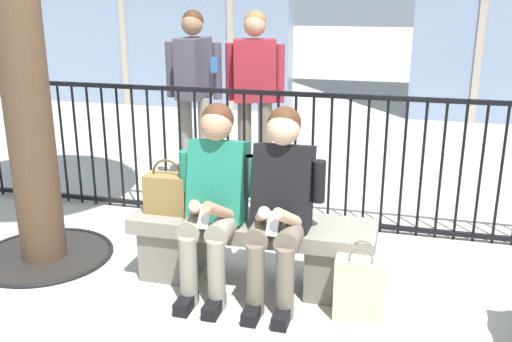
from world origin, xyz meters
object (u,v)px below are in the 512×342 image
object	(u,v)px
stone_bench	(252,245)
shopping_bag	(360,288)
bystander_at_railing	(255,90)
seated_person_with_phone	(214,194)
seated_person_companion	(280,200)
handbag_on_bench	(168,192)
bystander_further_back	(194,87)

from	to	relation	value
stone_bench	shopping_bag	bearing A→B (deg)	-20.33
shopping_bag	bystander_at_railing	world-z (taller)	bystander_at_railing
stone_bench	bystander_at_railing	size ratio (longest dim) A/B	0.94
seated_person_with_phone	shopping_bag	size ratio (longest dim) A/B	2.53
seated_person_with_phone	seated_person_companion	bearing A→B (deg)	0.00
handbag_on_bench	bystander_at_railing	distance (m)	1.79
handbag_on_bench	shopping_bag	size ratio (longest dim) A/B	0.77
handbag_on_bench	shopping_bag	world-z (taller)	handbag_on_bench
handbag_on_bench	shopping_bag	bearing A→B (deg)	-11.24
seated_person_with_phone	bystander_further_back	distance (m)	2.08
seated_person_companion	bystander_at_railing	size ratio (longest dim) A/B	0.71
shopping_bag	bystander_at_railing	xyz separation A→B (m)	(-1.17, 2.00, 0.80)
handbag_on_bench	shopping_bag	xyz separation A→B (m)	(1.31, -0.26, -0.39)
seated_person_companion	shopping_bag	distance (m)	0.70
seated_person_with_phone	bystander_further_back	bearing A→B (deg)	113.82
bystander_at_railing	bystander_further_back	size ratio (longest dim) A/B	1.00
stone_bench	seated_person_companion	world-z (taller)	seated_person_companion
handbag_on_bench	bystander_further_back	distance (m)	1.86
shopping_bag	seated_person_companion	bearing A→B (deg)	164.69
stone_bench	handbag_on_bench	bearing A→B (deg)	-179.01
seated_person_with_phone	bystander_at_railing	size ratio (longest dim) A/B	0.71
seated_person_companion	stone_bench	bearing A→B (deg)	148.76
handbag_on_bench	bystander_further_back	xyz separation A→B (m)	(-0.46, 1.76, 0.41)
seated_person_companion	bystander_further_back	world-z (taller)	bystander_further_back
shopping_bag	bystander_at_railing	bearing A→B (deg)	120.37
handbag_on_bench	bystander_further_back	size ratio (longest dim) A/B	0.22
shopping_bag	bystander_at_railing	size ratio (longest dim) A/B	0.28
seated_person_with_phone	shopping_bag	bearing A→B (deg)	-8.56
shopping_bag	bystander_further_back	size ratio (longest dim) A/B	0.28
stone_bench	seated_person_with_phone	world-z (taller)	seated_person_with_phone
seated_person_with_phone	handbag_on_bench	bearing A→B (deg)	162.12
stone_bench	seated_person_with_phone	xyz separation A→B (m)	(-0.21, -0.13, 0.38)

